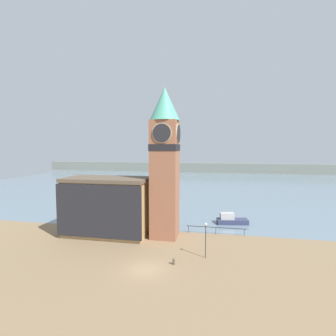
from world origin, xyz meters
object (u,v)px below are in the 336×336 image
object	(u,v)px
clock_tower	(165,159)
boat_near	(231,220)
pier_building	(107,206)
mooring_bollard_near	(174,261)
lamp_post	(206,234)

from	to	relation	value
clock_tower	boat_near	size ratio (longest dim) A/B	3.95
clock_tower	pier_building	distance (m)	11.23
mooring_bollard_near	lamp_post	xyz separation A→B (m)	(3.35, 2.52, 2.51)
pier_building	lamp_post	size ratio (longest dim) A/B	2.99
mooring_bollard_near	boat_near	bearing A→B (deg)	68.59
pier_building	lamp_post	world-z (taller)	pier_building
clock_tower	boat_near	xyz separation A→B (m)	(9.71, 8.69, -10.71)
lamp_post	pier_building	bearing A→B (deg)	159.40
clock_tower	mooring_bollard_near	distance (m)	14.34
boat_near	mooring_bollard_near	world-z (taller)	boat_near
clock_tower	boat_near	distance (m)	16.87
pier_building	mooring_bollard_near	distance (m)	14.67
clock_tower	mooring_bollard_near	size ratio (longest dim) A/B	28.78
clock_tower	pier_building	xyz separation A→B (m)	(-8.70, -0.63, -7.08)
boat_near	mooring_bollard_near	distance (m)	18.74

